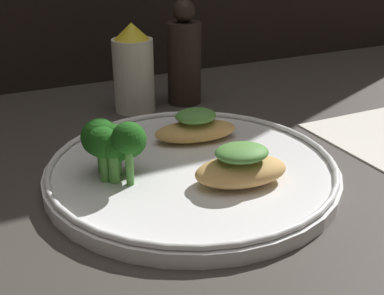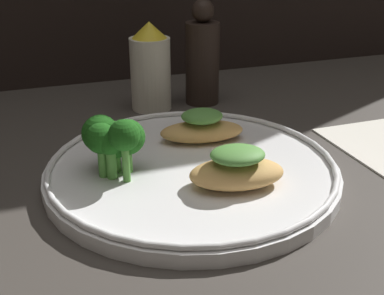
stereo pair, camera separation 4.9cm
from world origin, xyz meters
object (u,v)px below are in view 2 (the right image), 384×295
at_px(plate, 192,169).
at_px(broccoli_bunch, 113,138).
at_px(sauce_bottle, 151,68).
at_px(pepper_grinder, 202,58).

xyz_separation_m(plate, broccoli_bunch, (-0.08, 0.01, 0.04)).
bearing_deg(sauce_bottle, pepper_grinder, 0.00).
height_order(broccoli_bunch, pepper_grinder, pepper_grinder).
distance_m(plate, pepper_grinder, 0.24).
relative_size(plate, sauce_bottle, 2.45).
distance_m(plate, sauce_bottle, 0.23).
height_order(plate, pepper_grinder, pepper_grinder).
bearing_deg(broccoli_bunch, pepper_grinder, 50.82).
xyz_separation_m(broccoli_bunch, sauce_bottle, (0.09, 0.21, 0.01)).
relative_size(sauce_bottle, pepper_grinder, 0.83).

